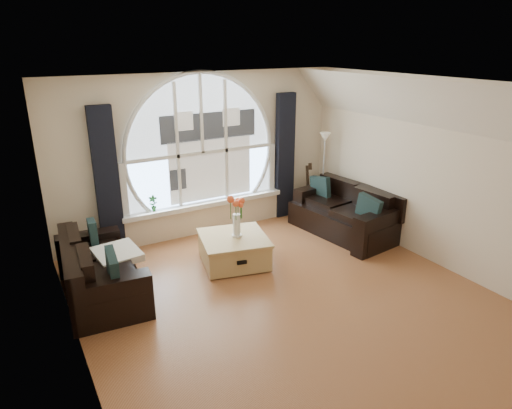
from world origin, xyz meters
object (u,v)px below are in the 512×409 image
sofa_left (100,267)px  potted_plant (153,203)px  sofa_right (344,211)px  coffee_chest (234,249)px  vase_flowers (236,212)px  floor_lamp (323,175)px  guitar (306,189)px

sofa_left → potted_plant: size_ratio=6.52×
sofa_right → coffee_chest: size_ratio=1.93×
sofa_right → vase_flowers: size_ratio=2.64×
sofa_right → potted_plant: bearing=149.7°
potted_plant → sofa_right: bearing=-22.9°
vase_flowers → floor_lamp: floor_lamp is taller
coffee_chest → potted_plant: (-0.79, 1.31, 0.45)m
sofa_left → vase_flowers: (1.96, -0.06, 0.42)m
vase_flowers → coffee_chest: bearing=171.0°
coffee_chest → potted_plant: bearing=134.1°
sofa_right → floor_lamp: 0.96m
potted_plant → sofa_left: bearing=-131.9°
sofa_left → sofa_right: sofa_right is taller
sofa_right → floor_lamp: size_ratio=1.16×
sofa_right → coffee_chest: (-2.16, -0.07, -0.17)m
sofa_right → guitar: guitar is taller
coffee_chest → potted_plant: potted_plant is taller
coffee_chest → floor_lamp: bearing=34.6°
guitar → potted_plant: (-2.85, 0.25, 0.15)m
vase_flowers → sofa_left: bearing=178.3°
sofa_left → coffee_chest: bearing=3.4°
sofa_left → floor_lamp: (4.26, 0.86, 0.40)m
sofa_left → guitar: guitar is taller
sofa_right → floor_lamp: (0.18, 0.85, 0.40)m
floor_lamp → coffee_chest: bearing=-158.7°
coffee_chest → vase_flowers: vase_flowers is taller
coffee_chest → guitar: size_ratio=0.90×
coffee_chest → floor_lamp: 2.58m
guitar → potted_plant: bearing=-169.8°
sofa_left → vase_flowers: bearing=3.2°
sofa_right → floor_lamp: bearing=70.7°
vase_flowers → guitar: vase_flowers is taller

